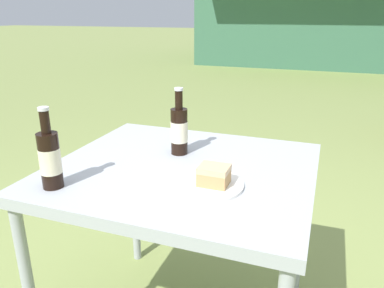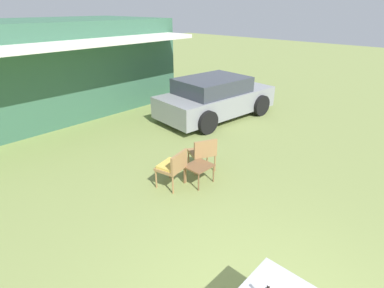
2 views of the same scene
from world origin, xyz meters
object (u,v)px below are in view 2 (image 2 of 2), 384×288
at_px(parked_car, 215,98).
at_px(garden_side_table, 199,167).
at_px(wicker_chair_cushioned, 173,166).
at_px(wicker_chair_plain, 203,151).

distance_m(parked_car, garden_side_table, 4.18).
distance_m(parked_car, wicker_chair_cushioned, 4.41).
height_order(wicker_chair_cushioned, garden_side_table, wicker_chair_cushioned).
distance_m(wicker_chair_cushioned, wicker_chair_plain, 0.90).
bearing_deg(wicker_chair_cushioned, garden_side_table, 135.08).
relative_size(parked_car, garden_side_table, 8.05).
height_order(parked_car, wicker_chair_cushioned, parked_car).
xyz_separation_m(parked_car, wicker_chair_plain, (-2.98, -2.09, -0.18)).
bearing_deg(parked_car, wicker_chair_plain, -138.76).
distance_m(parked_car, wicker_chair_plain, 3.65).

